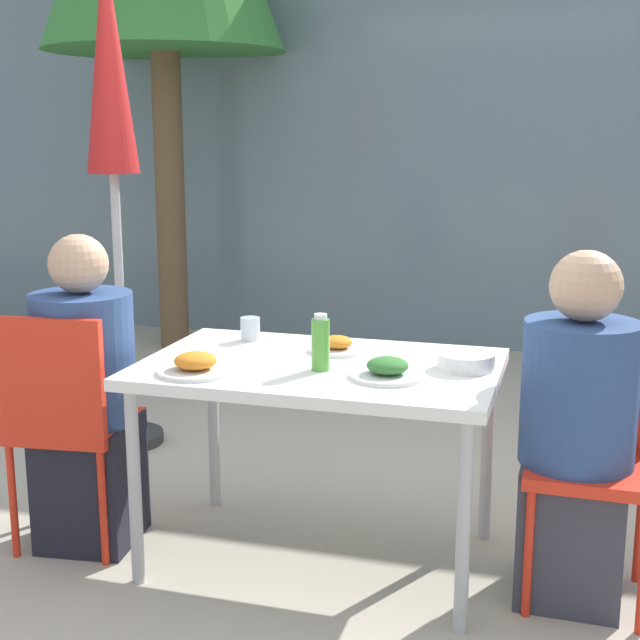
# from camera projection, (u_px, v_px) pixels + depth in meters

# --- Properties ---
(ground_plane) EXTENTS (24.00, 24.00, 0.00)m
(ground_plane) POSITION_uv_depth(u_px,v_px,m) (320.00, 558.00, 3.19)
(ground_plane) COLOR #B2A893
(building_facade) EXTENTS (10.00, 0.20, 3.00)m
(building_facade) POSITION_uv_depth(u_px,v_px,m) (461.00, 131.00, 6.10)
(building_facade) COLOR slate
(building_facade) RESTS_ON ground
(dining_table) EXTENTS (1.21, 0.79, 0.73)m
(dining_table) POSITION_uv_depth(u_px,v_px,m) (320.00, 381.00, 3.06)
(dining_table) COLOR white
(dining_table) RESTS_ON ground
(chair_left) EXTENTS (0.44, 0.44, 0.89)m
(chair_left) POSITION_uv_depth(u_px,v_px,m) (64.00, 412.00, 3.16)
(chair_left) COLOR red
(chair_left) RESTS_ON ground
(person_left) EXTENTS (0.36, 0.36, 1.15)m
(person_left) POSITION_uv_depth(u_px,v_px,m) (86.00, 403.00, 3.23)
(person_left) COLOR black
(person_left) RESTS_ON ground
(chair_right) EXTENTS (0.41, 0.41, 0.89)m
(chair_right) POSITION_uv_depth(u_px,v_px,m) (593.00, 438.00, 2.89)
(chair_right) COLOR red
(chair_right) RESTS_ON ground
(person_right) EXTENTS (0.36, 0.36, 1.15)m
(person_right) POSITION_uv_depth(u_px,v_px,m) (576.00, 441.00, 2.83)
(person_right) COLOR #383842
(person_right) RESTS_ON ground
(closed_umbrella) EXTENTS (0.36, 0.36, 2.34)m
(closed_umbrella) POSITION_uv_depth(u_px,v_px,m) (111.00, 104.00, 4.05)
(closed_umbrella) COLOR #333333
(closed_umbrella) RESTS_ON ground
(plate_0) EXTENTS (0.24, 0.24, 0.07)m
(plate_0) POSITION_uv_depth(u_px,v_px,m) (388.00, 370.00, 2.85)
(plate_0) COLOR white
(plate_0) RESTS_ON dining_table
(plate_1) EXTENTS (0.20, 0.20, 0.06)m
(plate_1) POSITION_uv_depth(u_px,v_px,m) (337.00, 346.00, 3.19)
(plate_1) COLOR white
(plate_1) RESTS_ON dining_table
(plate_2) EXTENTS (0.25, 0.25, 0.07)m
(plate_2) POSITION_uv_depth(u_px,v_px,m) (195.00, 365.00, 2.91)
(plate_2) COLOR white
(plate_2) RESTS_ON dining_table
(bottle) EXTENTS (0.06, 0.06, 0.19)m
(bottle) POSITION_uv_depth(u_px,v_px,m) (321.00, 343.00, 2.93)
(bottle) COLOR #51A338
(bottle) RESTS_ON dining_table
(drinking_cup) EXTENTS (0.07, 0.07, 0.09)m
(drinking_cup) POSITION_uv_depth(u_px,v_px,m) (250.00, 329.00, 3.37)
(drinking_cup) COLOR silver
(drinking_cup) RESTS_ON dining_table
(salad_bowl) EXTENTS (0.19, 0.19, 0.05)m
(salad_bowl) POSITION_uv_depth(u_px,v_px,m) (466.00, 361.00, 2.96)
(salad_bowl) COLOR white
(salad_bowl) RESTS_ON dining_table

